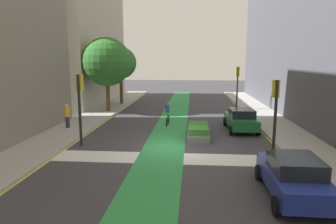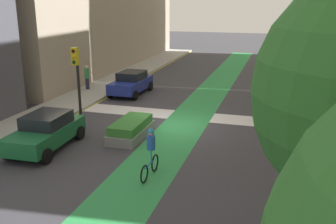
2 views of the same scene
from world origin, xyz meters
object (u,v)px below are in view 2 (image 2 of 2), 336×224
(traffic_signal_near_right, at_px, (76,68))
(traffic_signal_near_left, at_px, (284,77))
(car_green_right_far, at_px, (46,131))
(median_planter, at_px, (131,129))
(cyclist_in_lane, at_px, (150,152))
(pedestrian_sidewalk_right_a, at_px, (87,77))
(car_blue_right_near, at_px, (131,83))

(traffic_signal_near_right, bearing_deg, traffic_signal_near_left, 179.12)
(car_green_right_far, distance_m, median_planter, 3.92)
(traffic_signal_near_right, bearing_deg, cyclist_in_lane, 136.24)
(pedestrian_sidewalk_right_a, bearing_deg, median_planter, 129.10)
(pedestrian_sidewalk_right_a, xyz_separation_m, median_planter, (-6.67, 8.21, -0.63))
(traffic_signal_near_right, distance_m, car_blue_right_near, 6.27)
(car_green_right_far, bearing_deg, median_planter, -141.91)
(traffic_signal_near_right, height_order, car_green_right_far, traffic_signal_near_right)
(traffic_signal_near_right, xyz_separation_m, cyclist_in_lane, (-6.40, 6.13, -1.78))
(median_planter, bearing_deg, traffic_signal_near_left, -162.17)
(traffic_signal_near_left, height_order, car_blue_right_near, traffic_signal_near_left)
(traffic_signal_near_right, distance_m, traffic_signal_near_left, 10.99)
(traffic_signal_near_right, relative_size, traffic_signal_near_left, 0.94)
(cyclist_in_lane, height_order, pedestrian_sidewalk_right_a, pedestrian_sidewalk_right_a)
(car_green_right_far, relative_size, car_blue_right_near, 1.01)
(median_planter, bearing_deg, car_green_right_far, 38.09)
(median_planter, bearing_deg, pedestrian_sidewalk_right_a, -50.90)
(cyclist_in_lane, distance_m, pedestrian_sidewalk_right_a, 14.94)
(traffic_signal_near_right, height_order, cyclist_in_lane, traffic_signal_near_right)
(car_green_right_far, height_order, median_planter, car_green_right_far)
(traffic_signal_near_right, bearing_deg, car_blue_right_near, -97.91)
(pedestrian_sidewalk_right_a, bearing_deg, traffic_signal_near_left, 156.14)
(traffic_signal_near_left, xyz_separation_m, car_blue_right_near, (10.17, -6.07, -2.12))
(traffic_signal_near_right, distance_m, median_planter, 5.30)
(traffic_signal_near_left, distance_m, car_green_right_far, 11.18)
(car_green_right_far, bearing_deg, cyclist_in_lane, 166.00)
(car_blue_right_near, distance_m, median_planter, 8.92)
(cyclist_in_lane, distance_m, median_planter, 4.43)
(cyclist_in_lane, relative_size, pedestrian_sidewalk_right_a, 1.07)
(traffic_signal_near_right, distance_m, pedestrian_sidewalk_right_a, 6.59)
(car_green_right_far, xyz_separation_m, car_blue_right_near, (0.21, -10.69, 0.00))
(traffic_signal_near_right, height_order, median_planter, traffic_signal_near_right)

